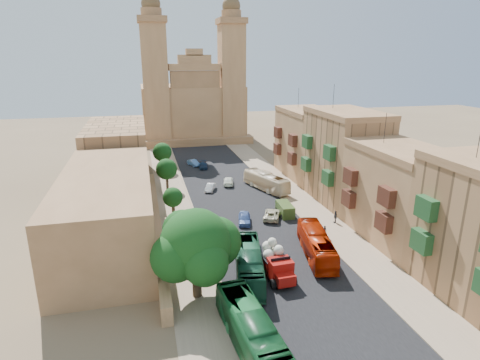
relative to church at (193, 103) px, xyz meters
name	(u,v)px	position (x,y,z in m)	size (l,w,h in m)	color
ground	(309,306)	(0.00, -78.61, -9.52)	(260.00, 260.00, 0.00)	brown
road_surface	(234,197)	(0.00, -48.61, -9.51)	(14.00, 140.00, 0.01)	black
sidewalk_east	(290,192)	(9.50, -48.61, -9.51)	(5.00, 140.00, 0.01)	#91795F
sidewalk_west	(174,202)	(-9.50, -48.61, -9.51)	(5.00, 140.00, 0.01)	#91795F
kerb_east	(276,193)	(7.00, -48.61, -9.46)	(0.25, 140.00, 0.12)	#91795F
kerb_west	(190,200)	(-7.00, -48.61, -9.46)	(0.25, 140.00, 0.12)	#91795F
townhouse_b	(399,193)	(15.95, -67.61, -3.86)	(9.00, 14.00, 14.90)	#9B6E46
townhouse_c	(344,156)	(15.95, -53.61, -2.61)	(9.00, 14.00, 17.40)	#A5754B
townhouse_d	(307,143)	(15.95, -39.61, -3.36)	(9.00, 14.00, 15.90)	#9B6E46
west_wall	(156,223)	(-12.50, -58.61, -8.62)	(1.00, 40.00, 1.80)	#9B6E46
west_building_low	(108,208)	(-18.00, -60.61, -5.32)	(10.00, 28.00, 8.40)	olive
west_building_mid	(117,153)	(-18.00, -34.61, -4.52)	(10.00, 22.00, 10.00)	#A5754B
church	(193,103)	(0.00, 0.00, 0.00)	(28.00, 22.50, 36.30)	#9B6E46
ficus_tree	(196,246)	(-9.42, -74.61, -4.48)	(8.52, 7.84, 8.52)	#35271A
street_tree_a	(182,229)	(-10.00, -66.61, -6.23)	(3.19, 3.19, 4.91)	#35271A
street_tree_b	(173,197)	(-10.00, -54.61, -6.69)	(2.75, 2.75, 4.23)	#35271A
street_tree_c	(167,169)	(-10.00, -42.61, -5.92)	(3.49, 3.49, 5.37)	#35271A
street_tree_d	(162,152)	(-10.00, -30.61, -5.77)	(3.63, 3.63, 5.58)	#35271A
red_truck	(275,261)	(-1.30, -72.80, -7.90)	(2.73, 6.39, 3.67)	#99110B
olive_pickup	(285,209)	(5.25, -57.70, -8.71)	(2.01, 4.09, 1.65)	#344B1C
bus_green_south	(251,330)	(-6.50, -82.47, -7.99)	(2.57, 10.98, 3.06)	#165429
bus_green_north	(249,264)	(-4.00, -72.58, -8.03)	(2.50, 10.68, 2.97)	#184B30
bus_red_east	(316,245)	(4.40, -70.12, -8.08)	(2.42, 10.33, 2.88)	#AC1F02
bus_cream_east	(266,181)	(6.05, -46.27, -8.10)	(2.37, 10.15, 2.83)	beige
car_blue_a	(244,218)	(-1.00, -59.18, -8.84)	(1.61, 3.99, 1.36)	#4461A1
car_white_a	(210,187)	(-3.14, -44.65, -8.95)	(1.20, 3.43, 1.13)	white
car_cream	(272,214)	(3.06, -58.55, -8.89)	(2.06, 4.47, 1.24)	beige
car_dkblue	(203,165)	(-2.09, -30.33, -8.94)	(1.61, 3.97, 1.15)	#132641
car_white_b	(228,181)	(0.50, -42.17, -8.81)	(1.65, 4.11, 1.40)	white
car_blue_b	(194,163)	(-3.73, -28.02, -8.91)	(1.27, 3.65, 1.20)	#4E7AB4
pedestrian_a	(324,231)	(7.50, -65.67, -8.77)	(0.54, 0.36, 1.49)	#242225
pedestrian_c	(335,217)	(10.82, -61.96, -8.68)	(0.98, 0.41, 1.68)	#37373D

